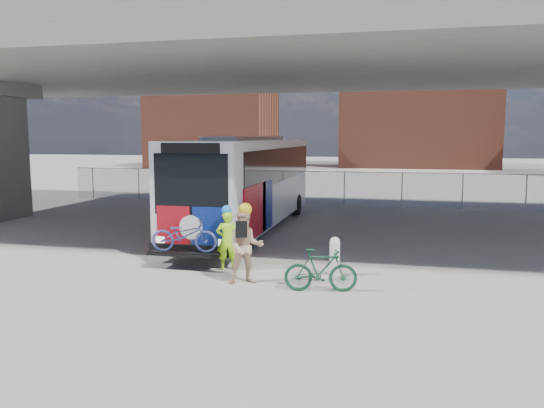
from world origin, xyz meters
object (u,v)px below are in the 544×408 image
(bike_parked, at_px, (321,270))
(cyclist_hivis, at_px, (227,239))
(cyclist_tan, at_px, (246,246))
(bus, at_px, (248,177))
(bollard, at_px, (335,255))

(bike_parked, bearing_deg, cyclist_hivis, 52.13)
(cyclist_hivis, relative_size, cyclist_tan, 0.88)
(bus, height_order, cyclist_tan, bus)
(bollard, distance_m, cyclist_tan, 2.48)
(bollard, bearing_deg, bike_parked, -95.82)
(bus, xyz_separation_m, bike_parked, (4.00, -7.84, -1.58))
(bus, relative_size, cyclist_hivis, 7.18)
(bollard, xyz_separation_m, cyclist_tan, (-2.09, -1.28, 0.41))
(bollard, relative_size, cyclist_hivis, 0.58)
(bus, bearing_deg, cyclist_hivis, -79.53)
(bollard, height_order, bike_parked, bollard)
(bus, relative_size, bollard, 12.35)
(cyclist_hivis, bearing_deg, bollard, 158.69)
(cyclist_tan, bearing_deg, bus, 84.20)
(bollard, bearing_deg, cyclist_tan, -148.57)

